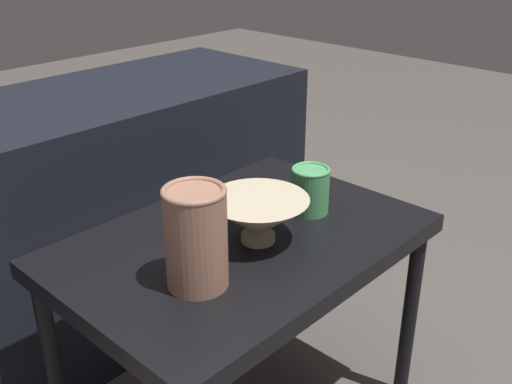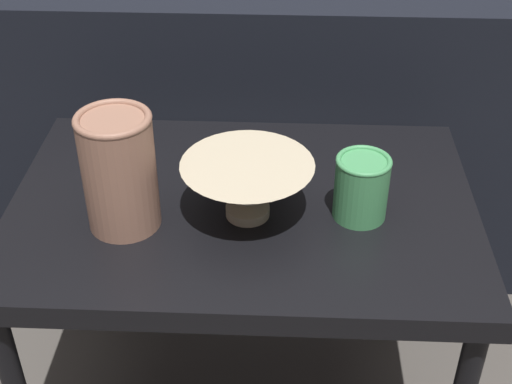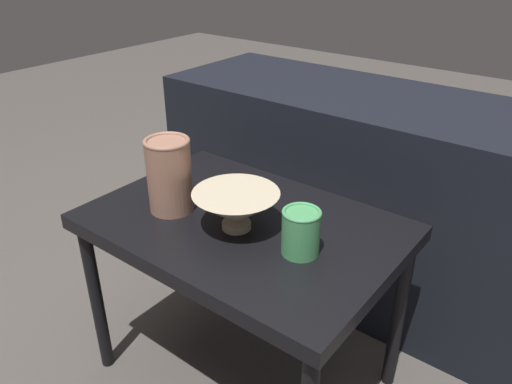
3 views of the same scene
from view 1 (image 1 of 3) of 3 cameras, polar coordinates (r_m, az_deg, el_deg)
The scene contains 5 objects.
table at distance 1.30m, azimuth -1.32°, elevation -6.36°, with size 0.78×0.53×0.53m.
couch_backdrop at distance 1.79m, azimuth -15.39°, elevation -2.33°, with size 1.33×0.50×0.71m.
bowl at distance 1.23m, azimuth 0.21°, elevation -2.40°, with size 0.21×0.21×0.10m.
vase_textured_left at distance 1.08m, azimuth -5.74°, elevation -4.24°, with size 0.12×0.12×0.20m.
vase_colorful_right at distance 1.36m, azimuth 5.18°, elevation 0.27°, with size 0.09×0.09×0.11m.
Camera 1 is at (-0.79, -0.79, 1.15)m, focal length 42.00 mm.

